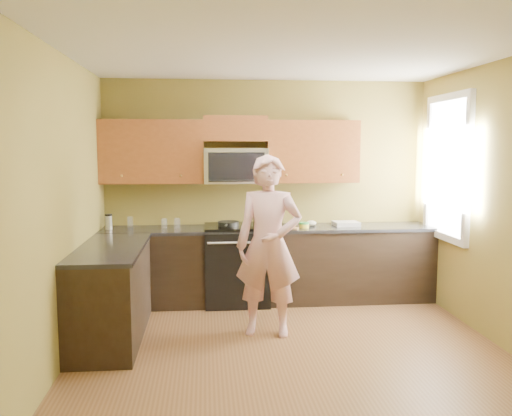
{
  "coord_description": "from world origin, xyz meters",
  "views": [
    {
      "loc": [
        -0.77,
        -4.6,
        1.89
      ],
      "look_at": [
        -0.2,
        1.3,
        1.2
      ],
      "focal_mm": 37.26,
      "sensor_mm": 36.0,
      "label": 1
    }
  ],
  "objects": [
    {
      "name": "countertop_left",
      "position": [
        -1.69,
        0.6,
        0.9
      ],
      "size": [
        0.62,
        1.6,
        0.04
      ],
      "primitive_type": "cube",
      "color": "black",
      "rests_on": "cabinet_left_run"
    },
    {
      "name": "glass_b",
      "position": [
        -1.1,
        1.73,
        0.98
      ],
      "size": [
        0.08,
        0.08,
        0.12
      ],
      "primitive_type": "cylinder",
      "rotation": [
        0.0,
        0.0,
        -0.23
      ],
      "color": "silver",
      "rests_on": "countertop_back"
    },
    {
      "name": "wall_right",
      "position": [
        2.0,
        0.0,
        1.35
      ],
      "size": [
        0.0,
        4.0,
        4.0
      ],
      "primitive_type": "plane",
      "rotation": [
        1.57,
        0.0,
        -1.57
      ],
      "color": "olive",
      "rests_on": "ground"
    },
    {
      "name": "wall_left",
      "position": [
        -2.0,
        0.0,
        1.35
      ],
      "size": [
        0.0,
        4.0,
        4.0
      ],
      "primitive_type": "plane",
      "rotation": [
        1.57,
        0.0,
        1.57
      ],
      "color": "olive",
      "rests_on": "ground"
    },
    {
      "name": "upper_cab_over_mw",
      "position": [
        -0.4,
        1.83,
        2.1
      ],
      "size": [
        0.76,
        0.33,
        0.3
      ],
      "primitive_type": "cube",
      "color": "brown",
      "rests_on": "wall_back"
    },
    {
      "name": "frying_pan",
      "position": [
        -0.5,
        1.64,
        0.95
      ],
      "size": [
        0.33,
        0.48,
        0.06
      ],
      "primitive_type": null,
      "rotation": [
        0.0,
        0.0,
        -0.2
      ],
      "color": "black",
      "rests_on": "stove"
    },
    {
      "name": "toast_slice",
      "position": [
        0.27,
        1.52,
        0.93
      ],
      "size": [
        0.14,
        0.14,
        0.01
      ],
      "primitive_type": "cube",
      "rotation": [
        0.0,
        0.0,
        -0.36
      ],
      "color": "#B27F47",
      "rests_on": "countertop_back"
    },
    {
      "name": "countertop_back",
      "position": [
        0.0,
        1.69,
        0.9
      ],
      "size": [
        4.0,
        0.62,
        0.04
      ],
      "primitive_type": "cube",
      "color": "black",
      "rests_on": "cabinet_back_run"
    },
    {
      "name": "cabinet_left_run",
      "position": [
        -1.7,
        0.6,
        0.44
      ],
      "size": [
        0.6,
        1.6,
        0.88
      ],
      "primitive_type": "cube",
      "color": "black",
      "rests_on": "floor"
    },
    {
      "name": "microwave",
      "position": [
        -0.4,
        1.8,
        1.45
      ],
      "size": [
        0.76,
        0.4,
        0.42
      ],
      "primitive_type": null,
      "color": "silver",
      "rests_on": "wall_back"
    },
    {
      "name": "napkin_b",
      "position": [
        0.52,
        1.75,
        0.95
      ],
      "size": [
        0.16,
        0.17,
        0.07
      ],
      "primitive_type": "ellipsoid",
      "rotation": [
        0.0,
        0.0,
        0.35
      ],
      "color": "silver",
      "rests_on": "countertop_back"
    },
    {
      "name": "wall_back",
      "position": [
        0.0,
        2.0,
        1.35
      ],
      "size": [
        4.0,
        0.0,
        4.0
      ],
      "primitive_type": "plane",
      "rotation": [
        1.57,
        0.0,
        0.0
      ],
      "color": "olive",
      "rests_on": "ground"
    },
    {
      "name": "upper_cab_left",
      "position": [
        -1.39,
        1.83,
        1.45
      ],
      "size": [
        1.22,
        0.33,
        0.75
      ],
      "primitive_type": null,
      "color": "brown",
      "rests_on": "wall_back"
    },
    {
      "name": "napkin_a",
      "position": [
        -0.11,
        1.45,
        0.95
      ],
      "size": [
        0.12,
        0.13,
        0.06
      ],
      "primitive_type": "ellipsoid",
      "rotation": [
        0.0,
        0.0,
        0.12
      ],
      "color": "silver",
      "rests_on": "countertop_back"
    },
    {
      "name": "glass_c",
      "position": [
        -1.26,
        1.71,
        0.98
      ],
      "size": [
        0.07,
        0.07,
        0.12
      ],
      "primitive_type": "cylinder",
      "rotation": [
        0.0,
        0.0,
        0.05
      ],
      "color": "silver",
      "rests_on": "countertop_back"
    },
    {
      "name": "upper_cab_right",
      "position": [
        0.54,
        1.83,
        1.45
      ],
      "size": [
        1.12,
        0.33,
        0.75
      ],
      "primitive_type": null,
      "color": "brown",
      "rests_on": "wall_back"
    },
    {
      "name": "floor",
      "position": [
        0.0,
        0.0,
        0.0
      ],
      "size": [
        4.0,
        4.0,
        0.0
      ],
      "primitive_type": "plane",
      "color": "brown",
      "rests_on": "ground"
    },
    {
      "name": "butter_tub",
      "position": [
        0.4,
        1.58,
        0.92
      ],
      "size": [
        0.12,
        0.12,
        0.09
      ],
      "primitive_type": null,
      "rotation": [
        0.0,
        0.0,
        -0.04
      ],
      "color": "yellow",
      "rests_on": "countertop_back"
    },
    {
      "name": "cabinet_back_run",
      "position": [
        0.0,
        1.7,
        0.44
      ],
      "size": [
        4.0,
        0.6,
        0.88
      ],
      "primitive_type": "cube",
      "color": "black",
      "rests_on": "floor"
    },
    {
      "name": "woman",
      "position": [
        -0.14,
        0.58,
        0.9
      ],
      "size": [
        0.74,
        0.57,
        1.81
      ],
      "primitive_type": "imported",
      "rotation": [
        0.0,
        0.0,
        -0.22
      ],
      "color": "#D76B73",
      "rests_on": "floor"
    },
    {
      "name": "wall_front",
      "position": [
        0.0,
        -2.0,
        1.35
      ],
      "size": [
        4.0,
        0.0,
        4.0
      ],
      "primitive_type": "plane",
      "rotation": [
        -1.57,
        0.0,
        0.0
      ],
      "color": "olive",
      "rests_on": "ground"
    },
    {
      "name": "glass_a",
      "position": [
        -1.68,
        1.9,
        0.98
      ],
      "size": [
        0.08,
        0.08,
        0.12
      ],
      "primitive_type": "cylinder",
      "rotation": [
        0.0,
        0.0,
        0.08
      ],
      "color": "silver",
      "rests_on": "countertop_back"
    },
    {
      "name": "dish_towel",
      "position": [
        0.95,
        1.72,
        0.95
      ],
      "size": [
        0.31,
        0.25,
        0.05
      ],
      "primitive_type": "cube",
      "rotation": [
        0.0,
        0.0,
        0.05
      ],
      "color": "silver",
      "rests_on": "countertop_back"
    },
    {
      "name": "travel_mug",
      "position": [
        -1.9,
        1.7,
        0.92
      ],
      "size": [
        0.1,
        0.1,
        0.18
      ],
      "primitive_type": null,
      "rotation": [
        0.0,
        0.0,
        -0.23
      ],
      "color": "silver",
      "rests_on": "countertop_back"
    },
    {
      "name": "stove",
      "position": [
        -0.4,
        1.68,
        0.47
      ],
      "size": [
        0.76,
        0.65,
        0.95
      ],
      "primitive_type": null,
      "color": "black",
      "rests_on": "floor"
    },
    {
      "name": "ceiling",
      "position": [
        0.0,
        0.0,
        2.7
      ],
      "size": [
        4.0,
        4.0,
        0.0
      ],
      "primitive_type": "plane",
      "rotation": [
        3.14,
        0.0,
        0.0
      ],
      "color": "white",
      "rests_on": "ground"
    },
    {
      "name": "window",
      "position": [
        1.98,
        1.2,
        1.65
      ],
      "size": [
        0.06,
        1.06,
        1.66
      ],
      "primitive_type": null,
      "color": "white",
      "rests_on": "wall_right"
    }
  ]
}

